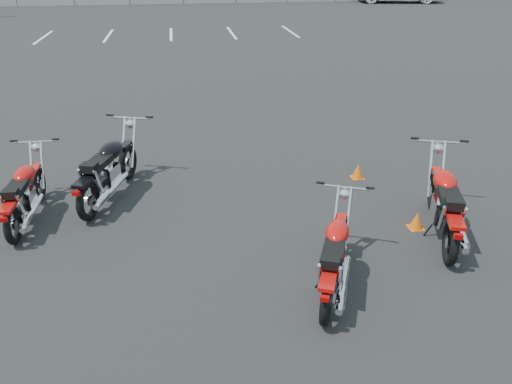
{
  "coord_description": "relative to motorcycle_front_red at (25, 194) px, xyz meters",
  "views": [
    {
      "loc": [
        -0.8,
        -5.78,
        3.81
      ],
      "look_at": [
        0.2,
        0.6,
        0.65
      ],
      "focal_mm": 35.0,
      "sensor_mm": 36.0,
      "label": 1
    }
  ],
  "objects": [
    {
      "name": "ground",
      "position": [
        3.23,
        -1.5,
        -0.45
      ],
      "size": [
        120.0,
        120.0,
        0.0
      ],
      "primitive_type": "plane",
      "color": "black",
      "rests_on": "ground"
    },
    {
      "name": "motorcycle_front_red",
      "position": [
        0.0,
        0.0,
        0.0
      ],
      "size": [
        0.78,
        2.01,
        0.98
      ],
      "color": "black",
      "rests_on": "ground"
    },
    {
      "name": "motorcycle_second_black",
      "position": [
        1.18,
        0.6,
        0.06
      ],
      "size": [
        1.18,
        2.25,
        1.11
      ],
      "color": "black",
      "rests_on": "ground"
    },
    {
      "name": "motorcycle_third_red",
      "position": [
        4.17,
        -2.39,
        -0.0
      ],
      "size": [
        1.17,
        1.95,
        0.98
      ],
      "color": "black",
      "rests_on": "ground"
    },
    {
      "name": "motorcycle_rear_red",
      "position": [
        6.1,
        -1.4,
        0.06
      ],
      "size": [
        1.2,
        2.24,
        1.11
      ],
      "color": "black",
      "rests_on": "ground"
    },
    {
      "name": "training_cone_near",
      "position": [
        5.57,
        0.71,
        -0.31
      ],
      "size": [
        0.23,
        0.23,
        0.27
      ],
      "color": "#DB580B",
      "rests_on": "ground"
    },
    {
      "name": "training_cone_far",
      "position": [
        5.83,
        -1.19,
        -0.32
      ],
      "size": [
        0.22,
        0.22,
        0.27
      ],
      "color": "#DB580B",
      "rests_on": "ground"
    },
    {
      "name": "parking_line_stripes",
      "position": [
        0.73,
        18.5,
        -0.44
      ],
      "size": [
        15.12,
        4.0,
        0.01
      ],
      "color": "silver",
      "rests_on": "ground"
    }
  ]
}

